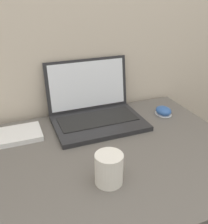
% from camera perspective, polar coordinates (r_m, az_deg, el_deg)
% --- Properties ---
extents(laptop, '(0.38, 0.30, 0.25)m').
position_cam_1_polar(laptop, '(1.15, -1.99, 0.62)').
color(laptop, '#232326').
rests_on(laptop, desk).
extents(drink_cup, '(0.09, 0.09, 0.10)m').
position_cam_1_polar(drink_cup, '(0.80, 1.08, -12.14)').
color(drink_cup, silver).
rests_on(drink_cup, desk).
extents(computer_mouse, '(0.07, 0.09, 0.04)m').
position_cam_1_polar(computer_mouse, '(1.25, 12.81, 0.18)').
color(computer_mouse, white).
rests_on(computer_mouse, desk).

